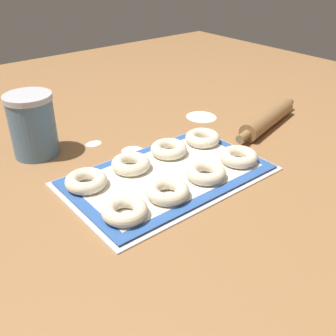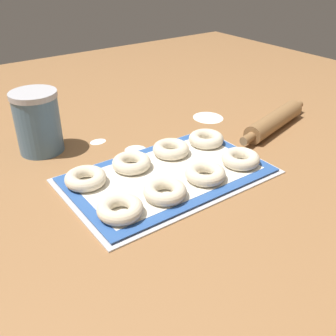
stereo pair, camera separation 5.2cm
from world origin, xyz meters
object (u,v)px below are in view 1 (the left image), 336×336
(baking_tray, at_px, (168,176))
(bagel_front_far_right, at_px, (239,157))
(bagel_front_far_left, at_px, (125,210))
(bagel_back_far_left, at_px, (86,181))
(rolling_pin, at_px, (267,119))
(bagel_back_mid_right, at_px, (169,149))
(bagel_back_far_right, at_px, (203,138))
(flour_canister, at_px, (33,125))
(bagel_back_mid_left, at_px, (131,164))
(bagel_front_mid_left, at_px, (168,191))
(bagel_front_mid_right, at_px, (206,172))

(baking_tray, xyz_separation_m, bagel_front_far_right, (0.19, -0.07, 0.02))
(bagel_front_far_left, relative_size, bagel_back_far_left, 1.00)
(bagel_back_far_left, bearing_deg, rolling_pin, -3.17)
(baking_tray, distance_m, rolling_pin, 0.47)
(bagel_back_mid_right, distance_m, rolling_pin, 0.39)
(baking_tray, xyz_separation_m, bagel_back_far_left, (-0.20, 0.08, 0.02))
(baking_tray, xyz_separation_m, bagel_back_far_right, (0.20, 0.07, 0.02))
(bagel_back_far_left, bearing_deg, flour_canister, 93.54)
(bagel_front_far_left, xyz_separation_m, rolling_pin, (0.65, 0.13, 0.00))
(bagel_back_far_left, height_order, bagel_back_mid_right, same)
(bagel_back_mid_left, xyz_separation_m, bagel_back_far_right, (0.26, -0.01, 0.00))
(flour_canister, bearing_deg, bagel_back_far_right, -33.22)
(baking_tray, relative_size, bagel_front_far_left, 5.13)
(bagel_front_mid_left, height_order, flour_canister, flour_canister)
(bagel_front_mid_right, bearing_deg, bagel_back_mid_left, 127.81)
(baking_tray, bearing_deg, bagel_back_mid_left, 128.02)
(bagel_back_mid_right, bearing_deg, rolling_pin, -5.89)
(bagel_front_far_right, bearing_deg, bagel_back_mid_left, 148.49)
(bagel_front_mid_right, bearing_deg, bagel_back_far_left, 148.60)
(baking_tray, bearing_deg, bagel_front_far_right, -21.51)
(bagel_front_far_right, bearing_deg, bagel_front_far_left, -178.58)
(bagel_back_mid_left, bearing_deg, rolling_pin, -4.11)
(bagel_front_far_left, distance_m, bagel_back_far_left, 0.16)
(bagel_back_mid_left, distance_m, rolling_pin, 0.53)
(bagel_front_far_right, height_order, flour_canister, flour_canister)
(bagel_front_far_left, height_order, rolling_pin, rolling_pin)
(bagel_front_mid_left, relative_size, flour_canister, 0.57)
(flour_canister, bearing_deg, baking_tray, -58.04)
(bagel_front_far_right, xyz_separation_m, bagel_back_mid_right, (-0.12, 0.16, 0.00))
(bagel_front_far_right, xyz_separation_m, rolling_pin, (0.27, 0.12, 0.00))
(bagel_front_mid_right, height_order, flour_canister, flour_canister)
(bagel_front_far_left, distance_m, bagel_front_mid_left, 0.12)
(bagel_front_mid_left, relative_size, bagel_back_mid_right, 1.00)
(bagel_front_far_left, distance_m, flour_canister, 0.43)
(bagel_back_mid_left, bearing_deg, bagel_front_far_right, -31.51)
(bagel_back_far_right, bearing_deg, flour_canister, 146.78)
(bagel_back_mid_right, relative_size, rolling_pin, 0.27)
(bagel_back_mid_right, bearing_deg, bagel_front_mid_right, -93.43)
(bagel_front_mid_left, bearing_deg, bagel_back_far_left, 127.93)
(flour_canister, bearing_deg, rolling_pin, -23.96)
(baking_tray, relative_size, bagel_front_far_right, 5.13)
(bagel_front_far_right, height_order, rolling_pin, rolling_pin)
(bagel_front_mid_left, xyz_separation_m, bagel_back_far_right, (0.27, 0.16, 0.00))
(bagel_back_mid_right, xyz_separation_m, bagel_back_far_right, (0.13, -0.01, 0.00))
(baking_tray, xyz_separation_m, bagel_back_mid_left, (-0.06, 0.08, 0.02))
(bagel_front_mid_left, height_order, bagel_front_mid_right, same)
(bagel_back_far_left, bearing_deg, bagel_back_mid_left, 0.51)
(bagel_front_mid_left, height_order, bagel_back_far_left, same)
(bagel_back_mid_left, bearing_deg, baking_tray, -51.98)
(bagel_front_far_right, bearing_deg, baking_tray, 158.49)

